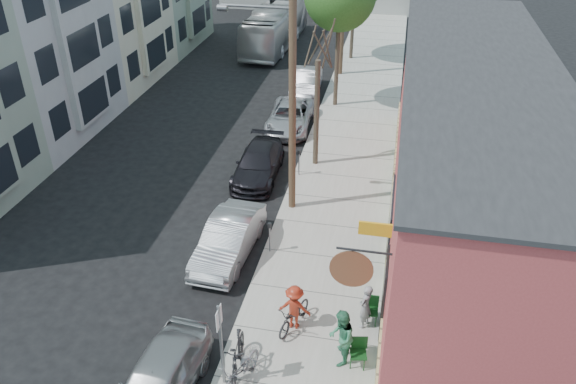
% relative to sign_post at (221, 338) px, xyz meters
% --- Properties ---
extents(ground, '(120.00, 120.00, 0.00)m').
position_rel_sign_post_xyz_m(ground, '(-2.35, 4.15, -1.83)').
color(ground, black).
extents(sidewalk, '(4.50, 58.00, 0.15)m').
position_rel_sign_post_xyz_m(sidewalk, '(1.90, 15.15, -1.76)').
color(sidewalk, '#ACAA9F').
rests_on(sidewalk, ground).
extents(cafe_building, '(6.60, 20.20, 6.61)m').
position_rel_sign_post_xyz_m(cafe_building, '(6.64, 9.14, 1.47)').
color(cafe_building, '#B24244').
rests_on(cafe_building, ground).
extents(apartment_row, '(6.30, 32.00, 9.00)m').
position_rel_sign_post_xyz_m(apartment_row, '(-14.20, 18.15, 2.67)').
color(apartment_row, gray).
rests_on(apartment_row, ground).
extents(sign_post, '(0.07, 0.45, 2.80)m').
position_rel_sign_post_xyz_m(sign_post, '(0.00, 0.00, 0.00)').
color(sign_post, slate).
rests_on(sign_post, sidewalk).
extents(parking_meter_near, '(0.14, 0.14, 1.24)m').
position_rel_sign_post_xyz_m(parking_meter_near, '(-0.10, 6.05, -0.85)').
color(parking_meter_near, slate).
rests_on(parking_meter_near, sidewalk).
extents(parking_meter_far, '(0.14, 0.14, 1.24)m').
position_rel_sign_post_xyz_m(parking_meter_far, '(-0.10, 11.87, -0.85)').
color(parking_meter_far, slate).
rests_on(parking_meter_far, sidewalk).
extents(utility_pole_near, '(3.57, 0.28, 10.00)m').
position_rel_sign_post_xyz_m(utility_pole_near, '(0.04, 9.21, 3.58)').
color(utility_pole_near, '#503A28').
rests_on(utility_pole_near, sidewalk).
extents(tree_bare, '(0.24, 0.24, 4.96)m').
position_rel_sign_post_xyz_m(tree_bare, '(0.45, 13.12, 0.80)').
color(tree_bare, '#44392C').
rests_on(tree_bare, sidewalk).
extents(patio_chair_a, '(0.52, 0.52, 0.88)m').
position_rel_sign_post_xyz_m(patio_chair_a, '(3.76, 3.15, -1.24)').
color(patio_chair_a, '#113E17').
rests_on(patio_chair_a, sidewalk).
extents(patio_chair_b, '(0.59, 0.59, 0.88)m').
position_rel_sign_post_xyz_m(patio_chair_b, '(3.55, 1.35, -1.24)').
color(patio_chair_b, '#113E17').
rests_on(patio_chair_b, sidewalk).
extents(patron_grey, '(0.57, 0.67, 1.54)m').
position_rel_sign_post_xyz_m(patron_grey, '(3.60, 2.95, -0.91)').
color(patron_grey, gray).
rests_on(patron_grey, sidewalk).
extents(patron_green, '(0.69, 0.89, 1.82)m').
position_rel_sign_post_xyz_m(patron_green, '(3.03, 1.39, -0.77)').
color(patron_green, '#327D58').
rests_on(patron_green, sidewalk).
extents(cyclist, '(1.02, 0.62, 1.54)m').
position_rel_sign_post_xyz_m(cyclist, '(1.49, 2.49, -0.91)').
color(cyclist, maroon).
rests_on(cyclist, sidewalk).
extents(cyclist_bike, '(1.14, 1.84, 0.91)m').
position_rel_sign_post_xyz_m(cyclist_bike, '(1.49, 2.49, -1.23)').
color(cyclist_bike, black).
rests_on(cyclist_bike, sidewalk).
extents(parked_bike_a, '(0.77, 2.01, 1.18)m').
position_rel_sign_post_xyz_m(parked_bike_a, '(0.26, 0.50, -1.09)').
color(parked_bike_a, black).
rests_on(parked_bike_a, sidewalk).
extents(parked_bike_b, '(1.18, 2.01, 1.00)m').
position_rel_sign_post_xyz_m(parked_bike_b, '(0.48, 0.02, -1.18)').
color(parked_bike_b, slate).
rests_on(parked_bike_b, sidewalk).
extents(car_0, '(2.00, 4.34, 1.44)m').
position_rel_sign_post_xyz_m(car_0, '(-1.55, -0.78, -1.11)').
color(car_0, gray).
rests_on(car_0, ground).
extents(car_1, '(1.80, 4.51, 1.46)m').
position_rel_sign_post_xyz_m(car_1, '(-1.55, 5.71, -1.10)').
color(car_1, '#ABADB3').
rests_on(car_1, ground).
extents(car_2, '(2.00, 4.62, 1.33)m').
position_rel_sign_post_xyz_m(car_2, '(-1.92, 11.61, -1.17)').
color(car_2, black).
rests_on(car_2, ground).
extents(car_3, '(2.38, 4.80, 1.31)m').
position_rel_sign_post_xyz_m(car_3, '(-1.55, 17.03, -1.18)').
color(car_3, '#AAABB2').
rests_on(car_3, ground).
extents(car_4, '(1.73, 4.48, 1.46)m').
position_rel_sign_post_xyz_m(car_4, '(-1.55, 22.10, -1.10)').
color(car_4, '#999AA1').
rests_on(car_4, ground).
extents(bus, '(2.94, 11.07, 3.06)m').
position_rel_sign_post_xyz_m(bus, '(-5.51, 31.42, -0.30)').
color(bus, silver).
rests_on(bus, ground).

